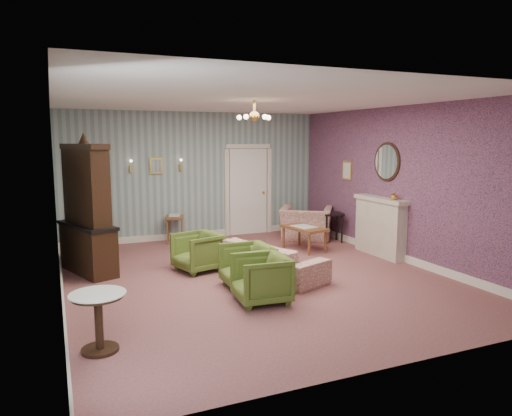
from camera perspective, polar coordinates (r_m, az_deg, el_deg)
name	(u,v)px	position (r m, az deg, el deg)	size (l,w,h in m)	color
floor	(254,277)	(8.07, -0.19, -8.21)	(7.00, 7.00, 0.00)	#8D5352
ceiling	(254,100)	(7.76, -0.20, 12.78)	(7.00, 7.00, 0.00)	white
wall_back	(195,176)	(11.08, -7.29, 3.85)	(6.00, 6.00, 0.00)	slate
wall_front	(396,227)	(4.79, 16.36, -2.15)	(6.00, 6.00, 0.00)	slate
wall_left	(56,200)	(7.18, -22.84, 0.90)	(7.00, 7.00, 0.00)	slate
wall_right	(401,184)	(9.37, 16.98, 2.76)	(7.00, 7.00, 0.00)	slate
wall_right_floral	(401,184)	(9.36, 16.91, 2.76)	(7.00, 7.00, 0.00)	#B35971
door	(248,190)	(11.50, -0.95, 2.22)	(1.12, 0.12, 2.16)	white
olive_chair_a	(261,277)	(6.76, 0.60, -8.20)	(0.72, 0.68, 0.74)	#4F6623
olive_chair_b	(247,264)	(7.44, -1.06, -6.69)	(0.72, 0.67, 0.74)	#4F6623
olive_chair_c	(198,250)	(8.40, -6.98, -5.01)	(0.72, 0.67, 0.74)	#4F6623
sofa_chintz	(270,253)	(8.01, 1.65, -5.44)	(2.01, 0.59, 0.78)	#9F4042
wingback_chair	(306,218)	(11.00, 6.04, -1.17)	(1.13, 0.74, 0.99)	#9F4042
dresser	(86,205)	(8.57, -19.69, 0.30)	(0.49, 1.41, 2.35)	black
fireplace	(380,226)	(9.70, 14.61, -2.15)	(0.30, 1.40, 1.16)	beige
mantel_vase	(394,196)	(9.29, 16.17, 1.41)	(0.15, 0.15, 0.15)	gold
oval_mirror	(387,162)	(9.62, 15.36, 5.35)	(0.04, 0.76, 0.84)	white
framed_print	(347,170)	(10.73, 10.87, 4.43)	(0.04, 0.34, 0.42)	gold
coffee_table	(304,238)	(9.93, 5.77, -3.63)	(0.54, 0.98, 0.50)	brown
side_table_black	(332,227)	(10.78, 9.04, -2.30)	(0.44, 0.44, 0.67)	black
pedestal_table	(99,322)	(5.55, -18.29, -12.83)	(0.60, 0.60, 0.66)	black
nesting_table	(175,228)	(10.74, -9.69, -2.40)	(0.39, 0.50, 0.65)	brown
gilt_mirror_back	(156,166)	(10.81, -11.86, 4.96)	(0.28, 0.06, 0.36)	gold
sconce_left	(131,166)	(10.70, -14.74, 4.84)	(0.16, 0.12, 0.30)	gold
sconce_right	(181,165)	(10.91, -9.00, 5.07)	(0.16, 0.12, 0.30)	gold
chandelier	(254,117)	(7.75, -0.20, 10.79)	(0.56, 0.56, 0.36)	gold
burgundy_cushion	(308,220)	(10.85, 6.20, -1.39)	(0.38, 0.10, 0.38)	maroon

